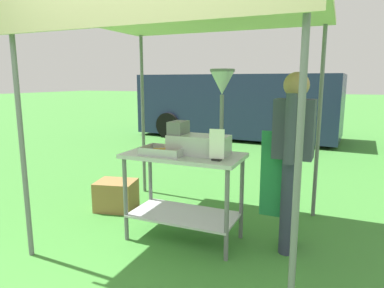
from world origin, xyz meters
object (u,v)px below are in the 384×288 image
(stall_canopy, at_px, (188,20))
(donut_tray, at_px, (164,152))
(vendor, at_px, (292,153))
(supply_crate, at_px, (116,195))
(donut_cart, at_px, (184,178))
(donut_fryer, at_px, (202,129))
(menu_sign, at_px, (217,147))
(van_navy, at_px, (238,105))

(stall_canopy, relative_size, donut_tray, 6.08)
(stall_canopy, relative_size, vendor, 1.52)
(stall_canopy, bearing_deg, supply_crate, 164.50)
(vendor, bearing_deg, stall_canopy, -173.63)
(donut_cart, distance_m, donut_fryer, 0.51)
(menu_sign, distance_m, van_navy, 6.61)
(stall_canopy, xyz_separation_m, menu_sign, (0.38, -0.24, -1.10))
(donut_tray, bearing_deg, vendor, 14.82)
(vendor, xyz_separation_m, supply_crate, (-2.04, 0.19, -0.73))
(donut_cart, relative_size, vendor, 0.69)
(donut_tray, height_order, supply_crate, donut_tray)
(stall_canopy, height_order, donut_cart, stall_canopy)
(menu_sign, height_order, vendor, vendor)
(donut_cart, xyz_separation_m, van_navy, (-1.23, 6.26, 0.26))
(donut_tray, relative_size, supply_crate, 0.76)
(vendor, bearing_deg, van_navy, 109.92)
(donut_tray, bearing_deg, supply_crate, 151.94)
(donut_fryer, relative_size, vendor, 0.48)
(stall_canopy, distance_m, supply_crate, 2.21)
(donut_fryer, bearing_deg, supply_crate, 164.01)
(stall_canopy, distance_m, menu_sign, 1.19)
(vendor, bearing_deg, donut_cart, -167.91)
(vendor, bearing_deg, donut_tray, -165.18)
(van_navy, bearing_deg, donut_fryer, -77.29)
(donut_tray, height_order, vendor, vendor)
(donut_tray, distance_m, donut_fryer, 0.42)
(stall_canopy, bearing_deg, menu_sign, -32.71)
(stall_canopy, relative_size, donut_cart, 2.19)
(stall_canopy, height_order, van_navy, stall_canopy)
(menu_sign, xyz_separation_m, supply_crate, (-1.46, 0.54, -0.80))
(stall_canopy, distance_m, van_navy, 6.40)
(donut_fryer, distance_m, supply_crate, 1.60)
(donut_cart, relative_size, supply_crate, 2.12)
(vendor, relative_size, supply_crate, 3.06)
(menu_sign, bearing_deg, donut_fryer, 138.26)
(donut_fryer, xyz_separation_m, van_navy, (-1.40, 6.22, -0.22))
(donut_tray, xyz_separation_m, supply_crate, (-0.92, 0.49, -0.70))
(supply_crate, bearing_deg, donut_tray, -28.06)
(donut_tray, relative_size, van_navy, 0.08)
(stall_canopy, height_order, donut_fryer, stall_canopy)
(donut_tray, height_order, donut_fryer, donut_fryer)
(donut_cart, xyz_separation_m, donut_tray, (-0.16, -0.09, 0.26))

